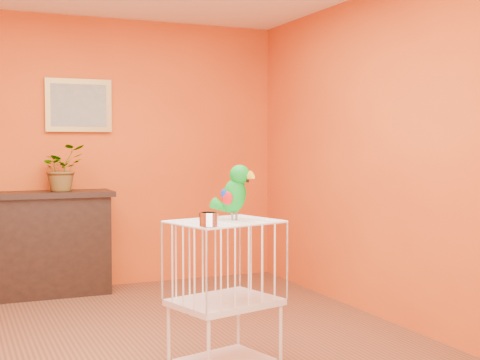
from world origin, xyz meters
name	(u,v)px	position (x,y,z in m)	size (l,w,h in m)	color
ground	(141,355)	(0.00, 0.00, 0.00)	(4.50, 4.50, 0.00)	brown
room_shell	(139,112)	(0.00, 0.00, 1.58)	(4.50, 4.50, 4.50)	#DA5514
console_cabinet	(41,244)	(-0.39, 2.03, 0.48)	(1.28, 0.46, 0.95)	black
potted_plant	(62,173)	(-0.19, 2.02, 1.12)	(0.39, 0.43, 0.33)	#26722D
framed_picture	(79,105)	(0.00, 2.22, 1.75)	(0.62, 0.04, 0.50)	#AB863D
birdcage	(225,294)	(0.38, -0.54, 0.48)	(0.69, 0.60, 0.92)	white
feed_cup	(209,219)	(0.19, -0.78, 0.96)	(0.11, 0.11, 0.08)	silver
parrot	(235,192)	(0.46, -0.50, 1.09)	(0.24, 0.27, 0.34)	#59544C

